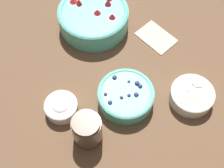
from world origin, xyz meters
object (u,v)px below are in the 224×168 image
at_px(bowl_strawberries, 93,16).
at_px(bowl_cream, 61,107).
at_px(bowl_blueberries, 126,96).
at_px(bowl_bananas, 192,95).
at_px(jar_chocolate, 87,130).

bearing_deg(bowl_strawberries, bowl_cream, 107.70).
xyz_separation_m(bowl_blueberries, bowl_bananas, (-0.17, -0.11, -0.00)).
relative_size(bowl_blueberries, jar_chocolate, 1.59).
distance_m(bowl_blueberries, bowl_cream, 0.20).
relative_size(bowl_bananas, bowl_cream, 1.34).
relative_size(bowl_bananas, jar_chocolate, 1.25).
distance_m(bowl_cream, jar_chocolate, 0.12).
xyz_separation_m(bowl_strawberries, bowl_blueberries, (-0.25, 0.20, -0.01)).
bearing_deg(bowl_cream, bowl_blueberries, -137.80).
height_order(bowl_blueberries, bowl_cream, bowl_blueberries).
height_order(bowl_strawberries, bowl_bananas, bowl_strawberries).
height_order(bowl_strawberries, bowl_blueberries, bowl_strawberries).
relative_size(bowl_cream, jar_chocolate, 0.93).
height_order(bowl_blueberries, bowl_bananas, bowl_blueberries).
relative_size(bowl_blueberries, bowl_cream, 1.71).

